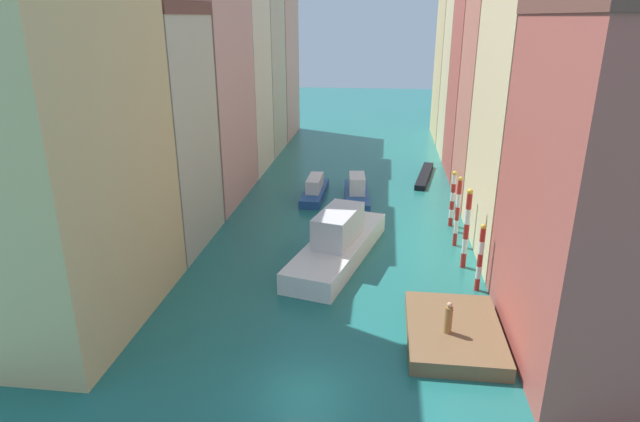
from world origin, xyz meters
TOP-DOWN VIEW (x-y plane):
  - ground_plane at (0.00, 24.50)m, footprint 154.00×154.00m
  - building_left_0 at (-12.83, 4.81)m, footprint 7.74×11.86m
  - building_left_1 at (-12.83, 14.79)m, footprint 7.74×8.09m
  - building_left_2 at (-12.83, 24.62)m, footprint 7.74×11.16m
  - building_left_3 at (-12.83, 33.98)m, footprint 7.74×7.64m
  - building_left_4 at (-12.83, 41.86)m, footprint 7.74×7.83m
  - building_left_5 at (-12.83, 50.83)m, footprint 7.74×9.66m
  - building_right_0 at (12.83, 4.94)m, footprint 7.74×11.84m
  - building_right_1 at (12.83, 16.65)m, footprint 7.74×11.46m
  - building_right_2 at (12.83, 26.51)m, footprint 7.74×7.92m
  - building_right_3 at (12.83, 34.73)m, footprint 7.74×8.09m
  - building_right_4 at (12.83, 42.75)m, footprint 7.74×7.79m
  - building_right_5 at (12.83, 52.14)m, footprint 7.74×10.28m
  - waterfront_dock at (6.50, 4.93)m, footprint 4.46×6.38m
  - person_on_dock at (6.11, 4.30)m, footprint 0.36×0.36m
  - mooring_pole_0 at (8.39, 10.12)m, footprint 0.31×0.31m
  - mooring_pole_1 at (8.00, 13.10)m, footprint 0.36×0.36m
  - mooring_pole_2 at (7.86, 16.48)m, footprint 0.30×0.30m
  - mooring_pole_3 at (8.21, 19.00)m, footprint 0.33×0.33m
  - mooring_pole_4 at (7.97, 20.20)m, footprint 0.36×0.36m
  - vaporetto_white at (0.11, 13.44)m, footprint 5.94×12.01m
  - gondola_black at (6.82, 32.72)m, footprint 2.32×8.55m
  - motorboat_0 at (0.67, 24.97)m, footprint 2.56×7.36m
  - motorboat_1 at (-3.01, 25.69)m, footprint 1.79×6.71m

SIDE VIEW (x-z plane):
  - ground_plane at x=0.00m, z-range 0.00..0.00m
  - gondola_black at x=6.82m, z-range 0.00..0.49m
  - waterfront_dock at x=6.50m, z-range 0.00..0.75m
  - motorboat_1 at x=-3.01m, z-range -0.24..1.59m
  - motorboat_0 at x=0.67m, z-range -0.38..1.93m
  - vaporetto_white at x=0.11m, z-range -0.53..2.74m
  - person_on_dock at x=6.11m, z-range 0.69..2.29m
  - mooring_pole_3 at x=8.21m, z-range 0.05..3.89m
  - mooring_pole_0 at x=8.39m, z-range 0.05..4.12m
  - mooring_pole_4 at x=7.97m, z-range 0.05..4.31m
  - mooring_pole_2 at x=7.86m, z-range 0.05..4.96m
  - mooring_pole_1 at x=8.00m, z-range 0.06..5.21m
  - building_right_0 at x=12.83m, z-range 0.01..15.53m
  - building_left_1 at x=-12.83m, z-range 0.02..15.70m
  - building_left_5 at x=-12.83m, z-range 0.01..17.69m
  - building_left_3 at x=-12.83m, z-range 0.02..18.59m
  - building_left_4 at x=-12.83m, z-range 0.01..19.00m
  - building_left_2 at x=-12.83m, z-range 0.01..19.34m
  - building_right_3 at x=12.83m, z-range 0.01..19.42m
  - building_right_2 at x=12.83m, z-range 0.01..19.54m
  - building_right_1 at x=12.83m, z-range 0.01..20.34m
  - building_left_0 at x=-12.83m, z-range 0.02..20.61m
  - building_right_4 at x=12.83m, z-range 0.01..22.09m
  - building_right_5 at x=12.83m, z-range 0.01..22.38m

